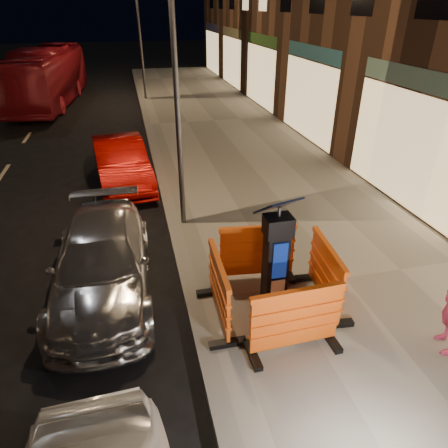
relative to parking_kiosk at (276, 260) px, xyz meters
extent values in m
plane|color=black|center=(-1.31, 0.53, -1.18)|extent=(120.00, 120.00, 0.00)
cube|color=gray|center=(1.69, 0.53, -1.10)|extent=(6.00, 60.00, 0.15)
cube|color=slate|center=(-1.31, 0.53, -1.10)|extent=(0.30, 60.00, 0.15)
cube|color=black|center=(0.00, 0.00, 0.00)|extent=(0.69, 0.69, 2.06)
cube|color=#FC5D13|center=(0.00, -0.95, -0.46)|extent=(1.49, 0.65, 1.15)
cube|color=#FC5D13|center=(0.00, 0.95, -0.46)|extent=(1.53, 0.76, 1.15)
cube|color=#FC5D13|center=(-0.95, 0.00, -0.46)|extent=(0.64, 1.49, 1.15)
cube|color=#FC5D13|center=(0.95, 0.00, -0.46)|extent=(0.74, 1.52, 1.15)
imported|color=silver|center=(-2.88, 1.45, -1.18)|extent=(1.88, 4.37, 1.25)
imported|color=#9F0805|center=(-2.47, 6.70, -1.18)|extent=(1.88, 4.23, 1.35)
imported|color=maroon|center=(-6.16, 19.12, -1.18)|extent=(3.30, 10.48, 2.87)
cylinder|color=#3F3F44|center=(-1.06, 3.53, 1.97)|extent=(0.12, 0.12, 6.00)
cylinder|color=#3F3F44|center=(-1.06, 18.53, 1.97)|extent=(0.12, 0.12, 6.00)
camera|label=1|loc=(-2.07, -5.09, 3.69)|focal=32.00mm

